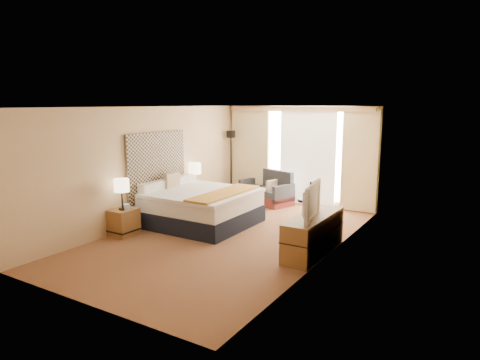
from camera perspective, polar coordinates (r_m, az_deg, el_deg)
The scene contains 21 objects.
floor at distance 8.77m, azimuth -1.54°, elevation -7.52°, with size 4.20×7.00×0.02m, color #561D18.
ceiling at distance 8.35m, azimuth -1.62°, elevation 9.72°, with size 4.20×7.00×0.02m, color silver.
wall_back at distance 11.53m, azimuth 7.96°, elevation 3.29°, with size 4.20×0.02×2.60m, color tan.
wall_front at distance 5.91m, azimuth -20.45°, elevation -3.87°, with size 4.20×0.02×2.60m, color tan.
wall_left at distance 9.76m, azimuth -11.98°, elevation 1.91°, with size 0.02×7.00×2.60m, color tan.
wall_right at distance 7.55m, azimuth 11.91°, elevation -0.48°, with size 0.02×7.00×2.60m, color tan.
headboard at distance 9.88m, azimuth -11.01°, elevation 1.93°, with size 0.06×1.85×1.50m, color black.
nightstand_left at distance 9.08m, azimuth -15.24°, elevation -5.46°, with size 0.45×0.52×0.55m, color brown.
nightstand_right at distance 10.89m, azimuth -5.65°, elevation -2.55°, with size 0.45×0.52×0.55m, color brown.
media_dresser at distance 7.87m, azimuth 9.79°, elevation -7.11°, with size 0.50×1.80×0.70m, color brown.
window at distance 11.40m, azimuth 9.05°, elevation 3.28°, with size 2.30×0.02×2.30m, color white.
curtains at distance 11.42m, azimuth 7.73°, elevation 3.77°, with size 4.12×0.19×2.56m.
bed at distance 9.60m, azimuth -5.46°, elevation -3.53°, with size 2.25×2.06×1.09m.
loveseat at distance 11.58m, azimuth 3.67°, elevation -1.65°, with size 1.59×1.16×0.89m.
floor_lamp at distance 12.03m, azimuth -1.22°, elevation 3.93°, with size 0.24×0.24×1.92m.
desk_chair at distance 10.09m, azimuth 9.05°, elevation -2.87°, with size 0.45×0.45×0.92m.
lamp_left at distance 8.84m, azimuth -15.52°, elevation -0.78°, with size 0.30×0.30×0.64m.
lamp_right at distance 10.71m, azimuth -6.05°, elevation 1.48°, with size 0.31×0.31×0.65m.
tissue_box at distance 8.95m, azimuth -14.93°, elevation -3.48°, with size 0.12×0.12×0.11m, color #82A5C9.
telephone at distance 10.70m, azimuth -6.32°, elevation -1.10°, with size 0.17×0.13×0.07m, color black.
television at distance 7.48m, azimuth 8.85°, elevation -2.75°, with size 1.08×0.14×0.62m, color black.
Camera 1 is at (4.56, -7.00, 2.67)m, focal length 32.00 mm.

